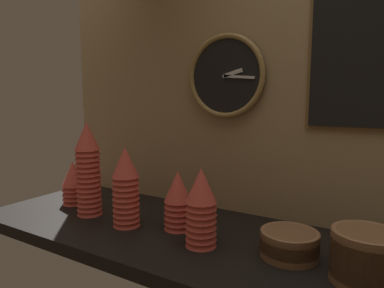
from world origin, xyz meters
TOP-DOWN VIEW (x-y plane):
  - ground_plane at (0.00, 0.00)m, footprint 1.60×0.56m
  - wall_tiled_back at (0.00, 0.27)m, footprint 1.60×0.03m
  - cup_stack_center at (-0.08, -0.01)m, footprint 0.09×0.09m
  - cup_stack_left at (-0.44, -0.06)m, footprint 0.09×0.09m
  - cup_stack_far_left at (-0.59, 0.00)m, footprint 0.09×0.09m
  - cup_stack_center_left at (-0.24, -0.07)m, footprint 0.09×0.09m
  - cup_stack_center_right at (0.05, -0.08)m, footprint 0.09×0.09m
  - bowl_stack_far_right at (0.47, -0.05)m, footprint 0.16×0.16m
  - bowl_stack_right at (0.28, -0.01)m, footprint 0.16×0.16m
  - wall_clock at (-0.03, 0.23)m, footprint 0.30×0.03m
  - menu_board at (0.42, 0.24)m, footprint 0.35×0.01m

SIDE VIEW (x-z plane):
  - ground_plane at x=0.00m, z-range -0.04..0.00m
  - bowl_stack_right at x=0.28m, z-range 0.00..0.07m
  - bowl_stack_far_right at x=0.47m, z-range 0.00..0.13m
  - cup_stack_far_left at x=-0.59m, z-range 0.00..0.17m
  - cup_stack_center at x=-0.08m, z-range 0.00..0.19m
  - cup_stack_center_right at x=0.05m, z-range 0.00..0.23m
  - cup_stack_center_left at x=-0.24m, z-range 0.00..0.27m
  - cup_stack_left at x=-0.44m, z-range 0.00..0.34m
  - wall_clock at x=-0.03m, z-range 0.35..0.65m
  - wall_tiled_back at x=0.00m, z-range 0.00..1.05m
  - menu_board at x=0.42m, z-range 0.32..0.88m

